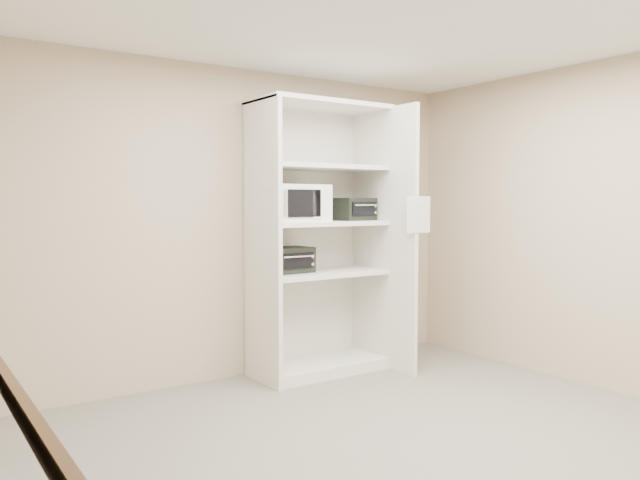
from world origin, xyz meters
TOP-DOWN VIEW (x-y plane):
  - floor at (0.00, 0.00)m, footprint 4.50×4.00m
  - ceiling at (0.00, 0.00)m, footprint 4.50×4.00m
  - wall_back at (0.00, 2.00)m, footprint 4.50×0.02m
  - wall_right at (2.25, 0.00)m, footprint 0.02×4.00m
  - shelving_unit at (0.67, 1.70)m, footprint 1.24×0.92m
  - microwave at (0.32, 1.67)m, footprint 0.55×0.43m
  - toaster_oven_upper at (0.99, 1.70)m, footprint 0.39×0.31m
  - toaster_oven_lower at (0.31, 1.75)m, footprint 0.41×0.32m
  - paper_sign at (1.23, 1.07)m, footprint 0.24×0.03m

SIDE VIEW (x-z plane):
  - floor at x=0.00m, z-range -0.01..0.01m
  - toaster_oven_lower at x=0.31m, z-range 0.92..1.14m
  - shelving_unit at x=0.67m, z-range -0.08..2.34m
  - wall_back at x=0.00m, z-range 0.00..2.70m
  - wall_right at x=2.25m, z-range 0.00..2.70m
  - paper_sign at x=1.23m, z-range 1.28..1.59m
  - toaster_oven_upper at x=0.99m, z-range 1.37..1.58m
  - microwave at x=0.32m, z-range 1.37..1.69m
  - ceiling at x=0.00m, z-range 2.70..2.71m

